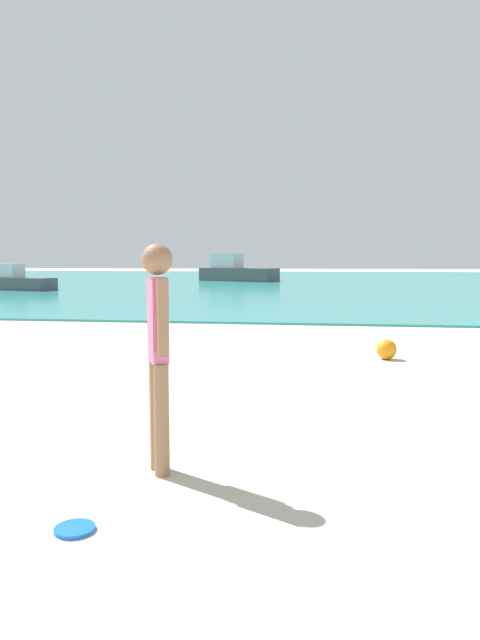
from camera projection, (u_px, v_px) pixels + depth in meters
The scene contains 6 objects.
water at pixel (311, 280), 44.13m from camera, with size 160.00×60.00×0.06m, color teal.
person_standing at pixel (158, 344), 4.42m from camera, with size 0.24×0.36×1.75m.
frisbee at pixel (75, 529), 3.54m from camera, with size 0.25×0.25×0.03m, color blue.
boat_near at pixel (17, 281), 30.02m from camera, with size 4.11×2.30×1.33m.
boat_far at pixel (236, 271), 42.33m from camera, with size 6.04×4.16×1.97m.
beach_ball at pixel (386, 349), 9.58m from camera, with size 0.33×0.33×0.33m, color orange.
Camera 1 is at (1.03, 1.00, 1.64)m, focal length 32.89 mm.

